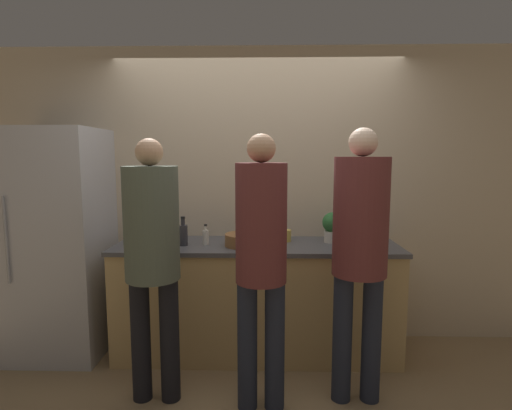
# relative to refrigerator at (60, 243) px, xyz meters

# --- Properties ---
(ground_plane) EXTENTS (14.00, 14.00, 0.00)m
(ground_plane) POSITION_rel_refrigerator_xyz_m (1.64, -0.35, -0.94)
(ground_plane) COLOR #8C704C
(wall_back) EXTENTS (5.20, 0.06, 2.60)m
(wall_back) POSITION_rel_refrigerator_xyz_m (1.64, 0.36, 0.36)
(wall_back) COLOR #C6B293
(wall_back) RESTS_ON ground_plane
(counter) EXTENTS (2.32, 0.70, 0.94)m
(counter) POSITION_rel_refrigerator_xyz_m (1.64, 0.03, -0.47)
(counter) COLOR tan
(counter) RESTS_ON ground_plane
(refrigerator) EXTENTS (0.72, 0.71, 1.88)m
(refrigerator) POSITION_rel_refrigerator_xyz_m (0.00, 0.00, 0.00)
(refrigerator) COLOR #B7B7BC
(refrigerator) RESTS_ON ground_plane
(person_left) EXTENTS (0.36, 0.36, 1.77)m
(person_left) POSITION_rel_refrigerator_xyz_m (0.97, -0.67, 0.12)
(person_left) COLOR black
(person_left) RESTS_ON ground_plane
(person_center) EXTENTS (0.33, 0.33, 1.80)m
(person_center) POSITION_rel_refrigerator_xyz_m (1.68, -0.75, 0.12)
(person_center) COLOR #232838
(person_center) RESTS_ON ground_plane
(person_right) EXTENTS (0.36, 0.36, 1.84)m
(person_right) POSITION_rel_refrigerator_xyz_m (2.33, -0.65, 0.17)
(person_right) COLOR #232838
(person_right) RESTS_ON ground_plane
(fruit_bowl) EXTENTS (0.33, 0.33, 0.14)m
(fruit_bowl) POSITION_rel_refrigerator_xyz_m (1.55, -0.06, 0.05)
(fruit_bowl) COLOR brown
(fruit_bowl) RESTS_ON counter
(utensil_crock) EXTENTS (0.11, 0.11, 0.30)m
(utensil_crock) POSITION_rel_refrigerator_xyz_m (1.57, 0.19, 0.07)
(utensil_crock) COLOR silver
(utensil_crock) RESTS_ON counter
(bottle_dark) EXTENTS (0.07, 0.07, 0.24)m
(bottle_dark) POSITION_rel_refrigerator_xyz_m (1.04, -0.06, 0.09)
(bottle_dark) COLOR #333338
(bottle_dark) RESTS_ON counter
(bottle_clear) EXTENTS (0.05, 0.05, 0.17)m
(bottle_clear) POSITION_rel_refrigerator_xyz_m (1.22, -0.03, 0.06)
(bottle_clear) COLOR silver
(bottle_clear) RESTS_ON counter
(cup_yellow) EXTENTS (0.09, 0.09, 0.10)m
(cup_yellow) POSITION_rel_refrigerator_xyz_m (1.88, 0.12, 0.05)
(cup_yellow) COLOR gold
(cup_yellow) RESTS_ON counter
(cup_black) EXTENTS (0.09, 0.09, 0.10)m
(cup_black) POSITION_rel_refrigerator_xyz_m (2.55, -0.12, 0.05)
(cup_black) COLOR #28282D
(cup_black) RESTS_ON counter
(potted_plant) EXTENTS (0.17, 0.17, 0.25)m
(potted_plant) POSITION_rel_refrigerator_xyz_m (2.27, 0.09, 0.13)
(potted_plant) COLOR beige
(potted_plant) RESTS_ON counter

